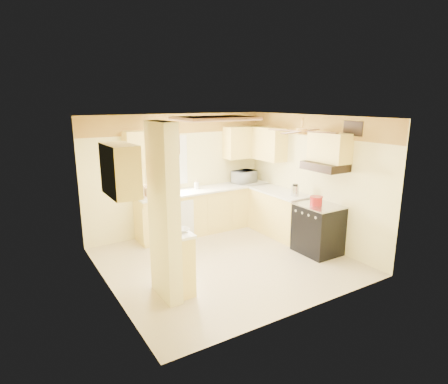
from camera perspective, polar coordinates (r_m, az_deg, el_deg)
floor at (r=6.71m, az=0.23°, el=-10.51°), size 4.00×4.00×0.00m
ceiling at (r=6.12m, az=0.25°, el=11.34°), size 4.00×4.00×0.00m
wall_back at (r=7.94m, az=-7.05°, el=2.71°), size 4.00×0.00×4.00m
wall_front at (r=4.86m, az=12.23°, el=-4.66°), size 4.00×0.00×4.00m
wall_left at (r=5.54m, az=-17.60°, el=-2.69°), size 0.00×3.80×3.80m
wall_right at (r=7.53m, az=13.28°, el=1.83°), size 0.00×3.80×3.80m
wallpaper_border at (r=7.79m, az=-7.21°, el=10.29°), size 4.00×0.02×0.40m
partition_column at (r=5.23m, az=-9.17°, el=-3.18°), size 0.20×0.70×2.50m
partition_ledge at (r=5.59m, az=-6.74°, el=-10.71°), size 0.25×0.55×0.90m
ledge_top at (r=5.42m, az=-6.88°, el=-6.18°), size 0.28×0.58×0.04m
lower_cabinets_back at (r=8.09m, az=-2.77°, el=-2.83°), size 3.00×0.60×0.90m
lower_cabinets_right at (r=7.95m, az=8.38°, el=-3.26°), size 0.60×1.40×0.90m
countertop_back at (r=7.96m, az=-2.77°, el=0.39°), size 3.04×0.64×0.04m
countertop_right at (r=7.82m, az=8.44°, el=0.02°), size 0.64×1.44×0.04m
dishwasher_panel at (r=7.50m, az=-6.63°, el=-4.41°), size 0.58×0.02×0.80m
window at (r=7.78m, az=-8.75°, el=4.67°), size 0.92×0.02×1.02m
upper_cab_back_left at (r=7.37m, az=-12.65°, el=6.36°), size 0.60×0.35×0.70m
upper_cab_back_right at (r=8.46m, az=2.99°, el=7.59°), size 0.90×0.35×0.70m
upper_cab_right at (r=8.24m, az=6.47°, el=7.35°), size 0.35×1.00×0.70m
upper_cab_left_wall at (r=5.22m, az=-15.53°, el=3.23°), size 0.35×0.75×0.70m
upper_cab_over_stove at (r=6.91m, az=15.78°, el=6.54°), size 0.35×0.76×0.52m
stove at (r=7.13m, az=14.15°, el=-5.46°), size 0.68×0.77×0.92m
range_hood at (r=6.90m, az=15.12°, el=3.79°), size 0.50×0.76×0.14m
poster_menu at (r=5.13m, az=-8.28°, el=3.42°), size 0.02×0.42×0.57m
poster_nashville at (r=5.29m, az=-8.03°, el=-3.52°), size 0.02×0.42×0.57m
ceiling_light_panel at (r=6.60m, az=-1.34°, el=11.13°), size 1.35×0.95×0.06m
ceiling_fan at (r=6.19m, az=11.75°, el=9.10°), size 1.15×1.15×0.26m
vent_grate at (r=6.77m, az=19.07°, el=9.14°), size 0.02×0.40×0.25m
microwave at (r=8.48m, az=3.10°, el=2.35°), size 0.56×0.43×0.28m
bowl at (r=5.39m, az=-6.40°, el=-5.78°), size 0.20×0.20×0.05m
dutch_oven at (r=6.99m, az=13.87°, el=-1.27°), size 0.23×0.23×0.16m
kettle at (r=7.45m, az=10.76°, el=0.24°), size 0.15×0.15×0.23m
dish_rack at (r=7.42m, az=-11.31°, el=-0.08°), size 0.39×0.30×0.21m
utensil_crock at (r=7.95m, az=-4.20°, el=1.00°), size 0.10×0.10×0.20m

